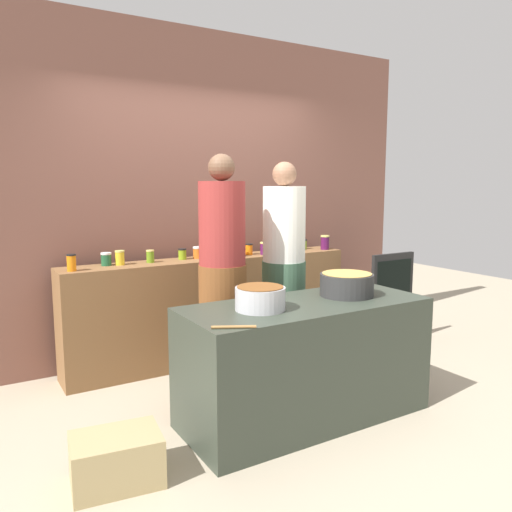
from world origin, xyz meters
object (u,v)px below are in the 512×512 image
object	(u,v)px
preserve_jar_13	(304,244)
preserve_jar_8	(249,249)
preserve_jar_7	(240,251)
preserve_jar_9	(265,248)
preserve_jar_0	(71,263)
wooden_spoon	(234,327)
preserve_jar_10	(272,246)
cooking_pot_center	(347,285)
preserve_jar_6	(219,250)
cook_with_tongs	(223,288)
preserve_jar_1	(106,259)
preserve_jar_11	(282,246)
chalkboard_sign	(392,299)
preserve_jar_4	(182,254)
cooking_pot_left	(260,298)
preserve_jar_14	(325,242)
preserve_jar_12	(295,244)
preserve_jar_3	(150,256)
preserve_jar_5	(198,252)
cook_in_cap	(284,282)
bread_crate	(116,459)
preserve_jar_2	(120,258)

from	to	relation	value
preserve_jar_13	preserve_jar_8	bearing A→B (deg)	-174.98
preserve_jar_7	preserve_jar_9	bearing A→B (deg)	-2.37
preserve_jar_0	wooden_spoon	size ratio (longest dim) A/B	0.53
preserve_jar_9	preserve_jar_10	distance (m)	0.15
preserve_jar_7	preserve_jar_10	bearing A→B (deg)	9.02
preserve_jar_0	cooking_pot_center	distance (m)	2.08
preserve_jar_6	cook_with_tongs	size ratio (longest dim) A/B	0.07
preserve_jar_1	preserve_jar_11	bearing A→B (deg)	-1.66
chalkboard_sign	preserve_jar_4	bearing A→B (deg)	162.74
preserve_jar_0	preserve_jar_13	distance (m)	2.31
preserve_jar_13	wooden_spoon	bearing A→B (deg)	-135.28
preserve_jar_11	preserve_jar_7	bearing A→B (deg)	-174.02
cook_with_tongs	chalkboard_sign	distance (m)	2.03
cooking_pot_left	cooking_pot_center	xyz separation A→B (m)	(0.74, 0.03, 0.01)
cooking_pot_center	cook_with_tongs	bearing A→B (deg)	136.87
preserve_jar_8	cook_with_tongs	bearing A→B (deg)	-131.64
preserve_jar_10	preserve_jar_14	bearing A→B (deg)	-8.44
preserve_jar_12	preserve_jar_13	xyz separation A→B (m)	(0.15, 0.06, -0.01)
wooden_spoon	cooking_pot_center	bearing A→B (deg)	15.98
preserve_jar_3	preserve_jar_7	xyz separation A→B (m)	(0.83, -0.07, -0.00)
preserve_jar_0	preserve_jar_8	world-z (taller)	preserve_jar_0
preserve_jar_13	preserve_jar_5	bearing A→B (deg)	-178.92
preserve_jar_11	preserve_jar_12	xyz separation A→B (m)	(0.15, -0.00, 0.00)
preserve_jar_5	preserve_jar_8	distance (m)	0.51
cook_in_cap	preserve_jar_12	bearing A→B (deg)	49.18
preserve_jar_11	preserve_jar_12	size ratio (longest dim) A/B	0.93
preserve_jar_10	preserve_jar_13	xyz separation A→B (m)	(0.42, 0.05, -0.02)
preserve_jar_1	preserve_jar_4	distance (m)	0.67
preserve_jar_5	bread_crate	bearing A→B (deg)	-127.85
preserve_jar_2	preserve_jar_8	world-z (taller)	preserve_jar_2
preserve_jar_5	chalkboard_sign	xyz separation A→B (m)	(1.82, -0.61, -0.53)
preserve_jar_10	wooden_spoon	xyz separation A→B (m)	(-1.35, -1.71, -0.19)
preserve_jar_8	cook_in_cap	bearing A→B (deg)	-97.17
preserve_jar_9	cook_in_cap	size ratio (longest dim) A/B	0.07
cooking_pot_center	cook_in_cap	bearing A→B (deg)	97.15
cooking_pot_left	preserve_jar_3	bearing A→B (deg)	98.48
preserve_jar_6	chalkboard_sign	xyz separation A→B (m)	(1.61, -0.61, -0.54)
preserve_jar_8	preserve_jar_12	bearing A→B (deg)	0.09
preserve_jar_3	preserve_jar_10	xyz separation A→B (m)	(1.22, -0.01, 0.01)
bread_crate	preserve_jar_8	bearing A→B (deg)	41.44
preserve_jar_11	preserve_jar_6	bearing A→B (deg)	176.55
preserve_jar_11	cooking_pot_left	distance (m)	1.81
preserve_jar_0	preserve_jar_7	distance (m)	1.49
preserve_jar_4	preserve_jar_6	world-z (taller)	preserve_jar_6
preserve_jar_6	preserve_jar_4	bearing A→B (deg)	-179.67
preserve_jar_0	preserve_jar_6	size ratio (longest dim) A/B	1.05
preserve_jar_0	preserve_jar_2	size ratio (longest dim) A/B	1.09
preserve_jar_7	cook_in_cap	world-z (taller)	cook_in_cap
preserve_jar_5	preserve_jar_12	world-z (taller)	preserve_jar_12
preserve_jar_8	cook_with_tongs	world-z (taller)	cook_with_tongs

